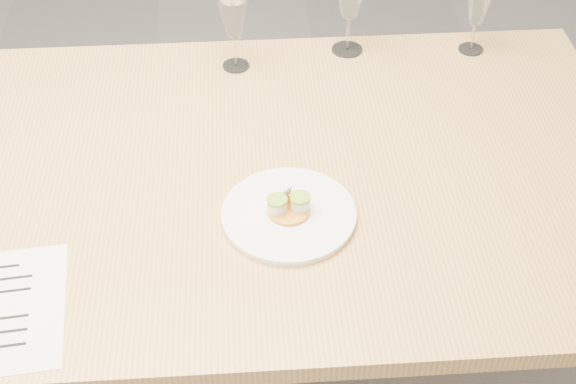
{
  "coord_description": "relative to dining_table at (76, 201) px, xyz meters",
  "views": [
    {
      "loc": [
        0.37,
        -1.26,
        1.85
      ],
      "look_at": [
        0.44,
        -0.13,
        0.8
      ],
      "focal_mm": 50.0,
      "sensor_mm": 36.0,
      "label": 1
    }
  ],
  "objects": [
    {
      "name": "wine_glass_0",
      "position": [
        0.35,
        0.38,
        0.2
      ],
      "size": [
        0.07,
        0.07,
        0.19
      ],
      "color": "white",
      "rests_on": "dining_table"
    },
    {
      "name": "dining_table",
      "position": [
        0.0,
        0.0,
        0.0
      ],
      "size": [
        2.4,
        1.0,
        0.75
      ],
      "color": "tan",
      "rests_on": "ground"
    },
    {
      "name": "wine_glass_2",
      "position": [
        0.94,
        0.42,
        0.19
      ],
      "size": [
        0.07,
        0.07,
        0.18
      ],
      "color": "white",
      "rests_on": "dining_table"
    },
    {
      "name": "recipe_sheet",
      "position": [
        -0.08,
        -0.34,
        0.07
      ],
      "size": [
        0.25,
        0.3,
        0.0
      ],
      "rotation": [
        0.0,
        0.0,
        0.1
      ],
      "color": "white",
      "rests_on": "dining_table"
    },
    {
      "name": "dinner_plate",
      "position": [
        0.44,
        -0.15,
        0.08
      ],
      "size": [
        0.26,
        0.26,
        0.07
      ],
      "rotation": [
        0.0,
        0.0,
        -0.12
      ],
      "color": "white",
      "rests_on": "dining_table"
    }
  ]
}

